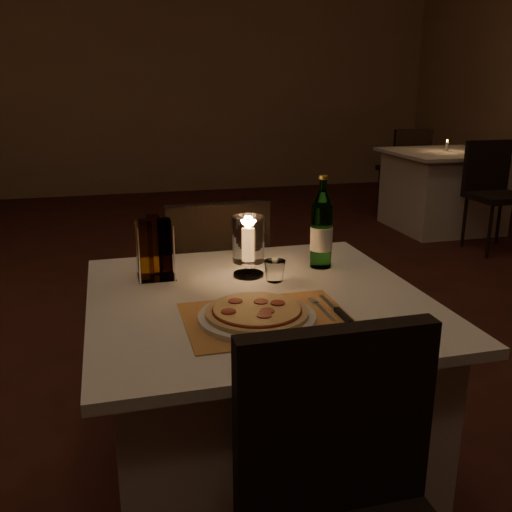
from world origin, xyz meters
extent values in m
cube|color=#431C15|center=(0.00, 0.00, -0.01)|extent=(8.00, 10.00, 0.02)
cube|color=#997659|center=(0.00, 5.01, 1.50)|extent=(8.00, 0.02, 3.00)
cube|color=silver|center=(0.16, -0.80, 0.35)|extent=(0.88, 0.88, 0.71)
cube|color=silver|center=(0.16, -0.80, 0.72)|extent=(1.00, 1.00, 0.03)
cube|color=black|center=(0.16, -1.42, 0.69)|extent=(0.42, 0.05, 0.42)
cube|color=black|center=(0.16, 0.00, 0.46)|extent=(0.42, 0.42, 0.05)
cube|color=black|center=(0.16, -0.19, 0.69)|extent=(0.42, 0.05, 0.42)
cylinder|color=black|center=(0.33, 0.17, 0.22)|extent=(0.03, 0.03, 0.44)
cylinder|color=black|center=(-0.01, 0.17, 0.22)|extent=(0.03, 0.03, 0.44)
cylinder|color=black|center=(0.33, -0.17, 0.22)|extent=(0.03, 0.03, 0.44)
cylinder|color=black|center=(-0.01, -0.17, 0.22)|extent=(0.03, 0.03, 0.44)
cube|color=#CC8946|center=(0.14, -0.98, 0.74)|extent=(0.45, 0.34, 0.00)
cylinder|color=white|center=(0.11, -0.98, 0.75)|extent=(0.32, 0.32, 0.01)
cylinder|color=#D8B77F|center=(0.11, -0.98, 0.76)|extent=(0.28, 0.28, 0.01)
cylinder|color=maroon|center=(0.11, -0.98, 0.77)|extent=(0.24, 0.24, 0.00)
cylinder|color=#EACC7F|center=(0.11, -0.98, 0.77)|extent=(0.24, 0.24, 0.00)
cylinder|color=maroon|center=(0.18, -0.97, 0.78)|extent=(0.04, 0.04, 0.00)
cylinder|color=maroon|center=(0.14, -0.95, 0.78)|extent=(0.04, 0.04, 0.00)
cylinder|color=maroon|center=(0.07, -0.92, 0.78)|extent=(0.04, 0.04, 0.00)
cylinder|color=maroon|center=(0.03, -0.99, 0.78)|extent=(0.04, 0.04, 0.00)
cylinder|color=maroon|center=(0.12, -1.04, 0.78)|extent=(0.04, 0.04, 0.00)
cylinder|color=maroon|center=(0.13, -1.02, 0.78)|extent=(0.04, 0.04, 0.00)
cube|color=silver|center=(0.31, -0.98, 0.75)|extent=(0.01, 0.14, 0.00)
cube|color=silver|center=(0.31, -0.90, 0.75)|extent=(0.02, 0.05, 0.00)
cube|color=black|center=(0.34, -1.03, 0.75)|extent=(0.02, 0.10, 0.01)
cube|color=silver|center=(0.34, -0.92, 0.75)|extent=(0.01, 0.12, 0.00)
cylinder|color=#5DAC5C|center=(0.45, -0.58, 0.85)|extent=(0.07, 0.07, 0.22)
cylinder|color=#5DAC5C|center=(0.45, -0.58, 1.03)|extent=(0.03, 0.03, 0.04)
cylinder|color=gold|center=(0.45, -0.58, 1.05)|extent=(0.03, 0.03, 0.01)
cylinder|color=silver|center=(0.45, -0.58, 0.84)|extent=(0.08, 0.08, 0.08)
cylinder|color=white|center=(0.18, -0.62, 0.75)|extent=(0.10, 0.10, 0.01)
cylinder|color=white|center=(0.18, -0.62, 0.77)|extent=(0.02, 0.02, 0.04)
cylinder|color=white|center=(0.18, -0.62, 0.87)|extent=(0.11, 0.11, 0.15)
cylinder|color=white|center=(0.18, -0.62, 0.85)|extent=(0.03, 0.03, 0.11)
ellipsoid|color=orange|center=(0.18, -0.62, 0.92)|extent=(0.02, 0.02, 0.03)
cube|color=white|center=(-0.12, -0.57, 0.74)|extent=(0.12, 0.12, 0.01)
cylinder|color=white|center=(-0.17, -0.62, 0.84)|extent=(0.01, 0.01, 0.18)
cylinder|color=white|center=(-0.06, -0.62, 0.84)|extent=(0.01, 0.01, 0.18)
cylinder|color=white|center=(-0.17, -0.51, 0.84)|extent=(0.01, 0.01, 0.18)
cylinder|color=white|center=(-0.06, -0.51, 0.84)|extent=(0.01, 0.01, 0.18)
cube|color=#BF8C33|center=(-0.15, -0.60, 0.85)|extent=(0.04, 0.04, 0.20)
cube|color=#3F1E14|center=(-0.09, -0.60, 0.85)|extent=(0.04, 0.04, 0.20)
cube|color=#BF8C33|center=(-0.12, -0.54, 0.85)|extent=(0.04, 0.04, 0.20)
cube|color=silver|center=(2.84, 2.39, 0.35)|extent=(0.88, 0.88, 0.71)
cube|color=silver|center=(2.84, 2.39, 0.72)|extent=(1.00, 1.00, 0.03)
cube|color=black|center=(2.84, 1.59, 0.46)|extent=(0.42, 0.42, 0.05)
cube|color=black|center=(2.84, 1.77, 0.69)|extent=(0.42, 0.05, 0.42)
cylinder|color=black|center=(2.67, 1.42, 0.22)|extent=(0.03, 0.03, 0.44)
cylinder|color=black|center=(2.67, 1.76, 0.22)|extent=(0.03, 0.03, 0.44)
cylinder|color=black|center=(3.01, 1.76, 0.22)|extent=(0.03, 0.03, 0.44)
cube|color=black|center=(2.84, 3.19, 0.46)|extent=(0.42, 0.42, 0.05)
cube|color=black|center=(2.84, 3.00, 0.69)|extent=(0.42, 0.05, 0.42)
cylinder|color=black|center=(3.01, 3.36, 0.22)|extent=(0.03, 0.03, 0.44)
cylinder|color=black|center=(2.67, 3.36, 0.22)|extent=(0.03, 0.03, 0.44)
cylinder|color=black|center=(3.01, 3.02, 0.22)|extent=(0.03, 0.03, 0.44)
cylinder|color=black|center=(2.67, 3.02, 0.22)|extent=(0.03, 0.03, 0.44)
cylinder|color=white|center=(2.84, 2.39, 0.79)|extent=(0.03, 0.03, 0.09)
ellipsoid|color=orange|center=(2.84, 2.39, 0.84)|extent=(0.01, 0.01, 0.02)
camera|label=1|loc=(-0.25, -2.36, 1.36)|focal=40.00mm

